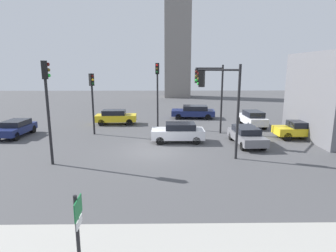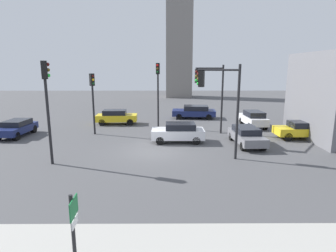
{
  "view_description": "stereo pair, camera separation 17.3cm",
  "coord_description": "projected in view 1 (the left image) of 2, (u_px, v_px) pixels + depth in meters",
  "views": [
    {
      "loc": [
        0.7,
        -18.07,
        5.56
      ],
      "look_at": [
        0.99,
        2.2,
        1.32
      ],
      "focal_mm": 29.85,
      "sensor_mm": 36.0,
      "label": 1
    },
    {
      "loc": [
        0.88,
        -18.07,
        5.56
      ],
      "look_at": [
        0.99,
        2.2,
        1.32
      ],
      "focal_mm": 29.85,
      "sensor_mm": 36.0,
      "label": 2
    }
  ],
  "objects": [
    {
      "name": "traffic_light_1",
      "position": [
        211.0,
        86.0,
        21.9
      ],
      "size": [
        2.74,
        3.43,
        5.8
      ],
      "rotation": [
        0.0,
        0.0,
        -2.24
      ],
      "color": "black",
      "rests_on": "ground_plane"
    },
    {
      "name": "car_1",
      "position": [
        15.0,
        128.0,
        22.9
      ],
      "size": [
        1.95,
        3.98,
        1.33
      ],
      "rotation": [
        0.0,
        0.0,
        -1.61
      ],
      "color": "navy",
      "rests_on": "ground_plane"
    },
    {
      "name": "car_2",
      "position": [
        116.0,
        117.0,
        27.86
      ],
      "size": [
        4.07,
        1.85,
        1.44
      ],
      "rotation": [
        0.0,
        0.0,
        0.05
      ],
      "color": "yellow",
      "rests_on": "ground_plane"
    },
    {
      "name": "car_5",
      "position": [
        246.0,
        135.0,
        20.48
      ],
      "size": [
        1.93,
        4.21,
        1.31
      ],
      "rotation": [
        0.0,
        0.0,
        -1.52
      ],
      "color": "slate",
      "rests_on": "ground_plane"
    },
    {
      "name": "car_3",
      "position": [
        302.0,
        129.0,
        22.26
      ],
      "size": [
        4.13,
        1.78,
        1.4
      ],
      "rotation": [
        0.0,
        0.0,
        3.16
      ],
      "color": "yellow",
      "rests_on": "ground_plane"
    },
    {
      "name": "car_6",
      "position": [
        178.0,
        132.0,
        21.19
      ],
      "size": [
        3.95,
        1.78,
        1.46
      ],
      "rotation": [
        0.0,
        0.0,
        3.14
      ],
      "color": "silver",
      "rests_on": "ground_plane"
    },
    {
      "name": "skyline_tower",
      "position": [
        177.0,
        35.0,
        52.14
      ],
      "size": [
        4.84,
        4.84,
        23.07
      ],
      "primitive_type": "cube",
      "color": "gray",
      "rests_on": "ground_plane"
    },
    {
      "name": "traffic_light_0",
      "position": [
        92.0,
        92.0,
        23.06
      ],
      "size": [
        0.46,
        0.47,
        5.09
      ],
      "rotation": [
        0.0,
        0.0,
        -0.82
      ],
      "color": "black",
      "rests_on": "ground_plane"
    },
    {
      "name": "traffic_light_2",
      "position": [
        157.0,
        84.0,
        25.65
      ],
      "size": [
        0.36,
        0.48,
        5.98
      ],
      "rotation": [
        0.0,
        0.0,
        -1.69
      ],
      "color": "black",
      "rests_on": "ground_plane"
    },
    {
      "name": "direction_sign",
      "position": [
        78.0,
        227.0,
        7.17
      ],
      "size": [
        0.14,
        0.69,
        2.27
      ],
      "rotation": [
        0.0,
        0.0,
        0.05
      ],
      "color": "black",
      "rests_on": "ground_plane"
    },
    {
      "name": "car_4",
      "position": [
        253.0,
        118.0,
        26.8
      ],
      "size": [
        1.8,
        4.12,
        1.52
      ],
      "rotation": [
        0.0,
        0.0,
        1.6
      ],
      "color": "silver",
      "rests_on": "ground_plane"
    },
    {
      "name": "ground_plane",
      "position": [
        154.0,
        152.0,
        18.81
      ],
      "size": [
        102.43,
        102.43,
        0.0
      ],
      "primitive_type": "plane",
      "color": "#4C4C4F"
    },
    {
      "name": "car_0",
      "position": [
        193.0,
        112.0,
        31.21
      ],
      "size": [
        4.88,
        2.43,
        1.42
      ],
      "rotation": [
        0.0,
        0.0,
        3.07
      ],
      "color": "navy",
      "rests_on": "ground_plane"
    },
    {
      "name": "traffic_light_3",
      "position": [
        220.0,
        94.0,
        17.03
      ],
      "size": [
        2.48,
        1.23,
        5.77
      ],
      "rotation": [
        0.0,
        0.0,
        2.72
      ],
      "color": "black",
      "rests_on": "ground_plane"
    },
    {
      "name": "traffic_light_4",
      "position": [
        47.0,
        95.0,
        15.58
      ],
      "size": [
        0.49,
        0.42,
        5.94
      ],
      "rotation": [
        0.0,
        0.0,
        0.43
      ],
      "color": "black",
      "rests_on": "ground_plane"
    }
  ]
}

